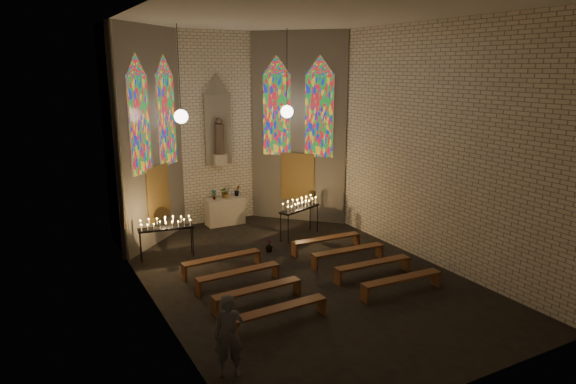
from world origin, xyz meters
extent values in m
plane|color=black|center=(0.00, 0.00, 0.00)|extent=(12.00, 12.00, 0.00)
cube|color=beige|center=(0.00, 6.00, 3.50)|extent=(8.00, 0.02, 7.00)
cube|color=beige|center=(0.00, -6.00, 3.50)|extent=(8.00, 0.02, 7.00)
cube|color=beige|center=(-4.00, 0.00, 3.50)|extent=(0.02, 12.00, 7.00)
cube|color=beige|center=(4.00, 0.00, 3.50)|extent=(0.02, 12.00, 7.00)
cube|color=silver|center=(0.00, 0.00, 7.00)|extent=(8.00, 12.00, 0.01)
cube|color=beige|center=(-2.75, 4.75, 3.50)|extent=(2.72, 2.72, 7.00)
cube|color=beige|center=(2.75, 4.75, 3.50)|extent=(2.72, 2.72, 7.00)
cube|color=#4C3F8C|center=(-3.21, 4.06, 4.00)|extent=(0.78, 0.78, 3.00)
cube|color=#4C3F8C|center=(-2.06, 5.21, 4.00)|extent=(0.78, 0.78, 3.00)
cube|color=#4C3F8C|center=(2.06, 5.21, 4.00)|extent=(0.78, 0.78, 3.00)
cube|color=#4C3F8C|center=(3.21, 4.06, 4.00)|extent=(0.78, 0.78, 3.00)
cube|color=brown|center=(-2.63, 4.63, 1.70)|extent=(0.95, 0.95, 1.80)
cube|color=brown|center=(2.63, 4.63, 1.70)|extent=(0.95, 0.95, 1.80)
cube|color=gray|center=(0.00, 5.92, 3.50)|extent=(1.00, 0.12, 2.60)
cone|color=gray|center=(0.00, 5.92, 5.15)|extent=(1.00, 1.00, 0.80)
cube|color=beige|center=(0.00, 5.78, 2.40)|extent=(0.45, 0.30, 0.40)
cylinder|color=brown|center=(0.00, 5.78, 3.15)|extent=(0.36, 0.36, 1.10)
sphere|color=brown|center=(0.00, 5.78, 3.80)|extent=(0.26, 0.26, 0.26)
sphere|color=white|center=(-1.90, 4.10, 4.20)|extent=(0.44, 0.44, 0.44)
cylinder|color=black|center=(-1.90, 4.10, 5.60)|extent=(0.02, 0.02, 2.80)
sphere|color=white|center=(1.90, 4.10, 4.20)|extent=(0.44, 0.44, 0.44)
cylinder|color=black|center=(1.90, 4.10, 5.60)|extent=(0.02, 0.02, 2.80)
cube|color=beige|center=(0.00, 5.45, 0.50)|extent=(1.40, 0.60, 1.00)
imported|color=#4C723F|center=(-0.41, 5.44, 1.18)|extent=(0.22, 0.17, 0.37)
imported|color=#4C723F|center=(0.06, 5.51, 1.22)|extent=(0.46, 0.42, 0.44)
imported|color=#4C723F|center=(0.55, 5.54, 1.21)|extent=(0.24, 0.20, 0.43)
imported|color=#4C723F|center=(0.14, 2.03, 0.21)|extent=(0.31, 0.31, 0.42)
cube|color=black|center=(-2.86, 3.04, 0.95)|extent=(1.70, 0.62, 0.05)
cylinder|color=black|center=(-3.65, 2.99, 0.47)|extent=(0.03, 0.03, 0.93)
cylinder|color=black|center=(-2.11, 2.77, 0.47)|extent=(0.03, 0.03, 0.93)
cylinder|color=black|center=(-3.60, 3.30, 0.47)|extent=(0.03, 0.03, 0.93)
cylinder|color=black|center=(-2.07, 3.08, 0.47)|extent=(0.03, 0.03, 0.93)
cube|color=black|center=(1.73, 2.87, 1.00)|extent=(1.77, 1.04, 0.05)
cylinder|color=black|center=(1.03, 2.41, 0.49)|extent=(0.03, 0.03, 0.98)
cylinder|color=black|center=(2.54, 3.02, 0.49)|extent=(0.03, 0.03, 0.98)
cylinder|color=black|center=(0.91, 2.71, 0.49)|extent=(0.03, 0.03, 0.98)
cylinder|color=black|center=(2.42, 3.32, 0.49)|extent=(0.03, 0.03, 0.98)
cube|color=brown|center=(-1.77, 1.22, 0.42)|extent=(2.35, 0.43, 0.06)
cube|color=brown|center=(-2.91, 1.17, 0.21)|extent=(0.07, 0.33, 0.42)
cube|color=brown|center=(-0.63, 1.27, 0.21)|extent=(0.07, 0.33, 0.42)
cube|color=brown|center=(1.77, 1.22, 0.42)|extent=(2.35, 0.43, 0.06)
cube|color=brown|center=(0.63, 1.27, 0.21)|extent=(0.07, 0.33, 0.42)
cube|color=brown|center=(2.91, 1.17, 0.21)|extent=(0.07, 0.33, 0.42)
cube|color=brown|center=(-1.77, 0.02, 0.42)|extent=(2.35, 0.43, 0.06)
cube|color=brown|center=(-2.91, -0.03, 0.21)|extent=(0.07, 0.33, 0.42)
cube|color=brown|center=(-0.63, 0.07, 0.21)|extent=(0.07, 0.33, 0.42)
cube|color=brown|center=(1.77, 0.02, 0.42)|extent=(2.35, 0.43, 0.06)
cube|color=brown|center=(0.63, 0.07, 0.21)|extent=(0.07, 0.33, 0.42)
cube|color=brown|center=(2.91, -0.03, 0.21)|extent=(0.07, 0.33, 0.42)
cube|color=brown|center=(-1.77, -1.18, 0.42)|extent=(2.35, 0.43, 0.06)
cube|color=brown|center=(-2.91, -1.23, 0.21)|extent=(0.07, 0.33, 0.42)
cube|color=brown|center=(-0.63, -1.13, 0.21)|extent=(0.07, 0.33, 0.42)
cube|color=brown|center=(1.77, -1.18, 0.42)|extent=(2.35, 0.43, 0.06)
cube|color=brown|center=(0.63, -1.13, 0.21)|extent=(0.07, 0.33, 0.42)
cube|color=brown|center=(2.91, -1.23, 0.21)|extent=(0.07, 0.33, 0.42)
cube|color=brown|center=(-1.77, -2.38, 0.42)|extent=(2.35, 0.43, 0.06)
cube|color=brown|center=(-2.91, -2.43, 0.21)|extent=(0.07, 0.33, 0.42)
cube|color=brown|center=(-0.63, -2.33, 0.21)|extent=(0.07, 0.33, 0.42)
cube|color=brown|center=(1.77, -2.38, 0.42)|extent=(2.35, 0.43, 0.06)
cube|color=brown|center=(0.63, -2.33, 0.21)|extent=(0.07, 0.33, 0.42)
cube|color=brown|center=(2.91, -2.43, 0.21)|extent=(0.07, 0.33, 0.42)
imported|color=#4A4B54|center=(-3.50, -3.63, 0.81)|extent=(0.69, 0.58, 1.61)
camera|label=1|loc=(-6.67, -11.81, 5.72)|focal=32.00mm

